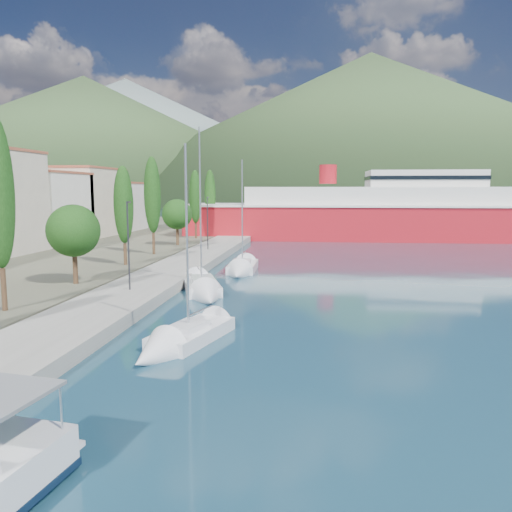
# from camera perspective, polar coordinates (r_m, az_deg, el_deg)

# --- Properties ---
(ground) EXTENTS (1400.00, 1400.00, 0.00)m
(ground) POSITION_cam_1_polar(r_m,az_deg,el_deg) (137.09, 5.86, 4.32)
(ground) COLOR #1A3E51
(quay) EXTENTS (5.00, 88.00, 0.80)m
(quay) POSITION_cam_1_polar(r_m,az_deg,el_deg) (45.35, -9.32, -1.71)
(quay) COLOR gray
(quay) RESTS_ON ground
(hills_far) EXTENTS (1480.00, 900.00, 180.00)m
(hills_far) POSITION_cam_1_polar(r_m,az_deg,el_deg) (653.36, 19.95, 13.23)
(hills_far) COLOR slate
(hills_far) RESTS_ON ground
(hills_near) EXTENTS (1010.00, 520.00, 115.00)m
(hills_near) POSITION_cam_1_polar(r_m,az_deg,el_deg) (402.64, 21.59, 12.95)
(hills_near) COLOR #344D29
(hills_near) RESTS_ON ground
(town_buildings) EXTENTS (9.20, 69.20, 11.30)m
(town_buildings) POSITION_cam_1_polar(r_m,az_deg,el_deg) (64.75, -26.42, 4.94)
(town_buildings) COLOR beige
(town_buildings) RESTS_ON land_strip
(tree_row) EXTENTS (3.86, 62.84, 11.19)m
(tree_row) POSITION_cam_1_polar(r_m,az_deg,el_deg) (51.12, -13.27, 5.45)
(tree_row) COLOR #47301E
(tree_row) RESTS_ON land_strip
(lamp_posts) EXTENTS (0.15, 47.20, 6.06)m
(lamp_posts) POSITION_cam_1_polar(r_m,az_deg,el_deg) (35.40, -14.19, 1.58)
(lamp_posts) COLOR #2D2D33
(lamp_posts) RESTS_ON quay
(sailboat_near) EXTENTS (4.17, 7.78, 10.71)m
(sailboat_near) POSITION_cam_1_polar(r_m,az_deg,el_deg) (24.51, -9.49, -9.95)
(sailboat_near) COLOR silver
(sailboat_near) RESTS_ON ground
(sailboat_mid) EXTENTS (5.41, 9.39, 13.13)m
(sailboat_mid) POSITION_cam_1_polar(r_m,az_deg,el_deg) (36.42, -5.93, -4.06)
(sailboat_mid) COLOR silver
(sailboat_mid) RESTS_ON ground
(sailboat_far) EXTENTS (2.78, 7.82, 11.36)m
(sailboat_far) POSITION_cam_1_polar(r_m,az_deg,el_deg) (45.63, -1.79, -1.66)
(sailboat_far) COLOR silver
(sailboat_far) RESTS_ON ground
(ferry) EXTENTS (61.70, 14.94, 12.18)m
(ferry) POSITION_cam_1_polar(r_m,az_deg,el_deg) (81.10, 14.31, 4.54)
(ferry) COLOR #B31620
(ferry) RESTS_ON ground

